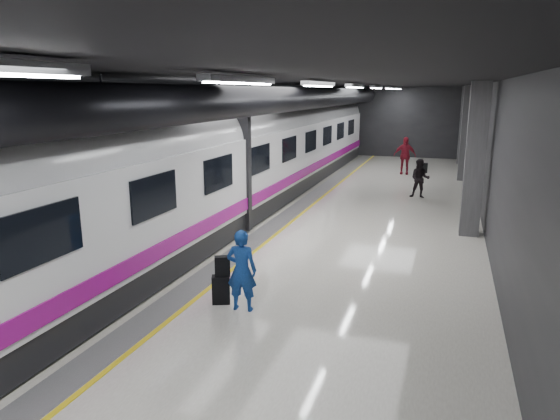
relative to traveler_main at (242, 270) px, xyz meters
The scene contains 9 objects.
ground 5.20m from the traveler_main, 91.87° to the left, with size 40.00×40.00×0.00m, color white.
platform_hall 6.68m from the traveler_main, 94.27° to the left, with size 10.02×40.02×4.51m.
train 6.28m from the traveler_main, 123.66° to the left, with size 3.05×38.00×4.05m.
traveler_main is the anchor object (origin of this frame).
suitcase_main 0.76m from the traveler_main, 164.53° to the left, with size 0.36×0.23×0.58m, color black.
shoulder_bag 0.53m from the traveler_main, 159.95° to the left, with size 0.31×0.16×0.41m, color black.
traveler_far_a 12.41m from the traveler_main, 77.81° to the left, with size 0.76×0.60×1.57m, color black.
traveler_far_b 18.12m from the traveler_main, 85.31° to the left, with size 1.13×0.47×1.93m, color maroon.
suitcase_far 19.02m from the traveler_main, 82.58° to the left, with size 0.35×0.22×0.51m, color black.
Camera 1 is at (3.82, -13.56, 4.22)m, focal length 32.00 mm.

